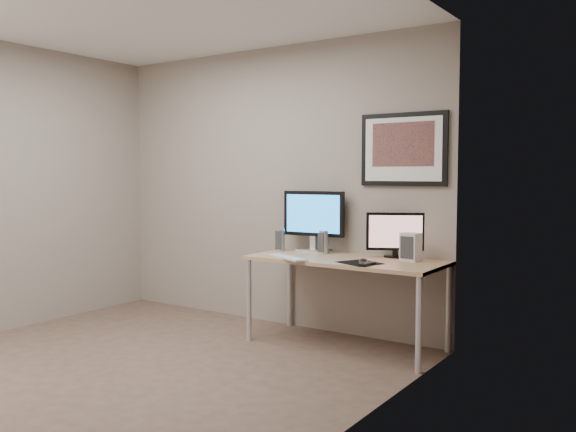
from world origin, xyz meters
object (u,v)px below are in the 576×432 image
(monitor_large, at_px, (314,218))
(speaker_left, at_px, (280,240))
(keyboard, at_px, (287,258))
(fan_unit, at_px, (411,247))
(monitor_tv, at_px, (395,234))
(desk, at_px, (346,266))
(speaker_right, at_px, (324,242))
(framed_art, at_px, (403,149))

(monitor_large, relative_size, speaker_left, 2.98)
(keyboard, xyz_separation_m, fan_unit, (0.89, 0.43, 0.10))
(monitor_tv, bearing_deg, desk, -168.84)
(speaker_left, xyz_separation_m, fan_unit, (1.22, 0.05, 0.01))
(speaker_left, bearing_deg, keyboard, -61.76)
(speaker_right, relative_size, fan_unit, 0.89)
(speaker_right, bearing_deg, monitor_tv, 14.80)
(speaker_left, bearing_deg, monitor_tv, -4.35)
(framed_art, relative_size, speaker_right, 3.77)
(desk, xyz_separation_m, keyboard, (-0.39, -0.28, 0.07))
(monitor_large, bearing_deg, speaker_left, -155.33)
(monitor_large, height_order, monitor_tv, monitor_large)
(framed_art, relative_size, speaker_left, 3.79)
(monitor_large, height_order, speaker_left, monitor_large)
(desk, xyz_separation_m, framed_art, (0.35, 0.33, 0.96))
(desk, xyz_separation_m, monitor_large, (-0.46, 0.24, 0.36))
(desk, height_order, framed_art, framed_art)
(framed_art, relative_size, monitor_large, 1.27)
(speaker_right, bearing_deg, desk, -21.68)
(keyboard, bearing_deg, desk, 60.15)
(desk, relative_size, framed_art, 2.13)
(monitor_tv, xyz_separation_m, fan_unit, (0.18, -0.10, -0.09))
(speaker_right, xyz_separation_m, fan_unit, (0.80, -0.00, 0.01))
(framed_art, xyz_separation_m, keyboard, (-0.74, -0.61, -0.88))
(speaker_right, height_order, fan_unit, fan_unit)
(framed_art, height_order, speaker_right, framed_art)
(speaker_right, bearing_deg, framed_art, 20.89)
(desk, height_order, speaker_left, speaker_left)
(speaker_right, bearing_deg, keyboard, -96.09)
(monitor_large, relative_size, speaker_right, 2.97)
(keyboard, bearing_deg, monitor_tv, 61.47)
(framed_art, distance_m, speaker_right, 1.04)
(speaker_left, distance_m, keyboard, 0.51)
(desk, distance_m, monitor_large, 0.63)
(speaker_left, bearing_deg, fan_unit, -10.23)
(framed_art, distance_m, keyboard, 1.30)
(speaker_left, xyz_separation_m, keyboard, (0.33, -0.38, -0.09))
(monitor_tv, relative_size, speaker_left, 2.20)
(monitor_large, bearing_deg, speaker_right, -32.97)
(monitor_tv, bearing_deg, fan_unit, -56.69)
(monitor_large, relative_size, fan_unit, 2.64)
(monitor_tv, bearing_deg, speaker_right, 161.93)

